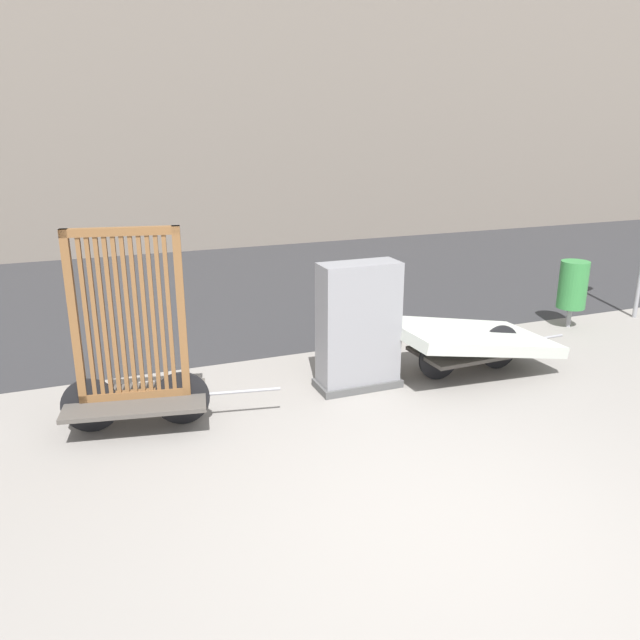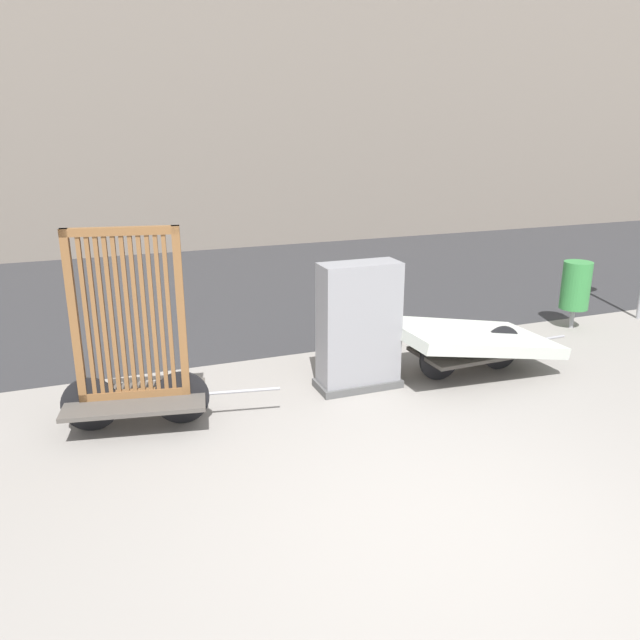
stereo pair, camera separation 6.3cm
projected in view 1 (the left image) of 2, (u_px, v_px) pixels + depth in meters
The scene contains 7 objects.
ground_plane at pixel (441, 526), 4.34m from camera, with size 60.00×60.00×0.00m, color gray.
road_strip at pixel (218, 288), 10.66m from camera, with size 56.00×7.03×0.01m.
building_facade at pixel (153, 13), 14.05m from camera, with size 48.00×4.00×10.17m.
bike_cart_with_bedframe at pixel (133, 359), 5.57m from camera, with size 1.98×0.92×1.85m.
bike_cart_with_mattress at pixel (471, 339), 6.90m from camera, with size 2.26×1.12×0.66m.
utility_cabinet at pixel (358, 331), 6.48m from camera, with size 0.89×0.41×1.35m.
trash_bin at pixel (573, 285), 8.47m from camera, with size 0.38×0.38×0.92m.
Camera 1 is at (-2.14, -3.15, 2.67)m, focal length 35.00 mm.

